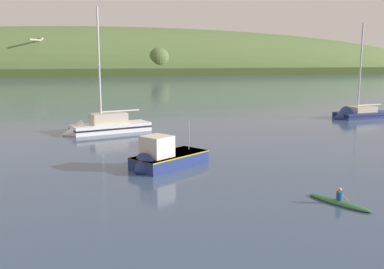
{
  "coord_description": "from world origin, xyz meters",
  "views": [
    {
      "loc": [
        -5.43,
        2.65,
        7.55
      ],
      "look_at": [
        1.69,
        37.88,
        1.37
      ],
      "focal_mm": 39.91,
      "sensor_mm": 36.0,
      "label": 1
    }
  ],
  "objects": [
    {
      "name": "canoe_with_paddler",
      "position": [
        6.65,
        22.57,
        0.1
      ],
      "size": [
        2.34,
        3.71,
        1.02
      ],
      "rotation": [
        0.0,
        0.0,
        5.17
      ],
      "color": "#33663D",
      "rests_on": "ground"
    },
    {
      "name": "sailboat_near_mooring",
      "position": [
        27.44,
        53.97,
        0.33
      ],
      "size": [
        8.9,
        4.53,
        13.87
      ],
      "rotation": [
        0.0,
        0.0,
        3.31
      ],
      "color": "navy",
      "rests_on": "ground"
    },
    {
      "name": "dockside_crane",
      "position": [
        -36.74,
        234.98,
        9.37
      ],
      "size": [
        7.33,
        13.15,
        19.38
      ],
      "rotation": [
        0.0,
        0.0,
        4.29
      ],
      "color": "#4C4C51",
      "rests_on": "ground"
    },
    {
      "name": "fishing_boat_moored",
      "position": [
        -1.53,
        32.29,
        0.5
      ],
      "size": [
        6.46,
        5.73,
        4.07
      ],
      "rotation": [
        0.0,
        0.0,
        3.79
      ],
      "color": "navy",
      "rests_on": "ground"
    },
    {
      "name": "sailboat_far_left",
      "position": [
        -6.0,
        48.66,
        0.37
      ],
      "size": [
        9.84,
        5.82,
        14.3
      ],
      "rotation": [
        0.0,
        0.0,
        3.47
      ],
      "color": "white",
      "rests_on": "ground"
    },
    {
      "name": "far_shoreline_hill",
      "position": [
        8.45,
        264.86,
        0.15
      ],
      "size": [
        581.13,
        141.49,
        55.26
      ],
      "rotation": [
        0.0,
        0.0,
        0.1
      ],
      "color": "#3C4E24",
      "rests_on": "ground"
    }
  ]
}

